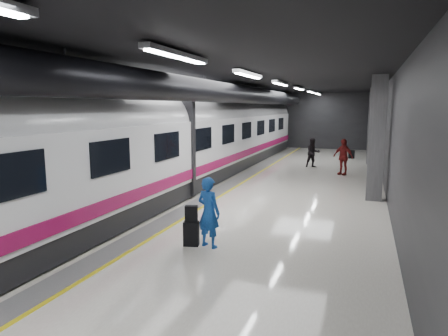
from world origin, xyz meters
The scene contains 9 objects.
ground centered at (0.00, 0.00, 0.00)m, with size 40.00×40.00×0.00m, color silver.
platform_hall centered at (-0.29, 0.96, 3.54)m, with size 10.02×40.02×4.51m.
train centered at (-3.25, 0.00, 2.07)m, with size 3.05×38.00×4.05m.
traveler_main centered at (0.69, -4.67, 0.87)m, with size 0.63×0.41×1.73m, color blue.
suitcase_main centered at (0.25, -4.73, 0.30)m, with size 0.37×0.23×0.60m, color black.
shoulder_bag centered at (0.26, -4.73, 0.81)m, with size 0.30×0.16×0.41m, color black.
traveler_far_a centered at (1.42, 9.31, 0.83)m, with size 0.81×0.63×1.66m, color black.
traveler_far_b centered at (3.16, 7.31, 0.91)m, with size 1.06×0.44×1.81m, color maroon.
suitcase_far centered at (3.34, 14.20, 0.27)m, with size 0.37×0.24×0.55m, color black.
Camera 1 is at (4.17, -13.34, 3.38)m, focal length 32.00 mm.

